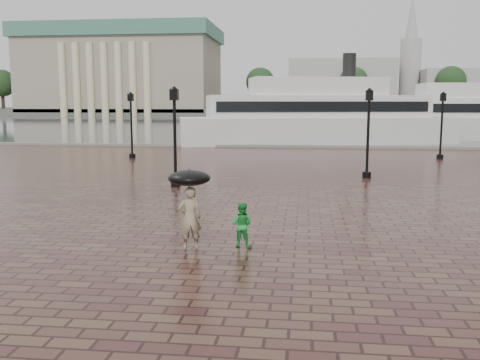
{
  "coord_description": "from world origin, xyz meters",
  "views": [
    {
      "loc": [
        -0.17,
        -13.61,
        3.81
      ],
      "look_at": [
        -2.17,
        2.84,
        1.4
      ],
      "focal_mm": 40.0,
      "sensor_mm": 36.0,
      "label": 1
    }
  ],
  "objects_px": {
    "ferry_near": "(317,117)",
    "ferry_far": "(476,117)",
    "child_pedestrian": "(242,225)",
    "adult_pedestrian": "(190,218)",
    "street_lamps": "(282,128)"
  },
  "relations": [
    {
      "from": "ferry_near",
      "to": "ferry_far",
      "type": "height_order",
      "value": "ferry_near"
    },
    {
      "from": "child_pedestrian",
      "to": "ferry_near",
      "type": "xyz_separation_m",
      "value": [
        2.68,
        36.93,
        1.9
      ]
    },
    {
      "from": "adult_pedestrian",
      "to": "child_pedestrian",
      "type": "xyz_separation_m",
      "value": [
        1.31,
        0.39,
        -0.23
      ]
    },
    {
      "from": "adult_pedestrian",
      "to": "ferry_near",
      "type": "relative_size",
      "value": 0.06
    },
    {
      "from": "child_pedestrian",
      "to": "street_lamps",
      "type": "bearing_deg",
      "value": -81.01
    },
    {
      "from": "adult_pedestrian",
      "to": "ferry_far",
      "type": "xyz_separation_m",
      "value": [
        20.49,
        44.68,
        1.53
      ]
    },
    {
      "from": "adult_pedestrian",
      "to": "child_pedestrian",
      "type": "bearing_deg",
      "value": 177.94
    },
    {
      "from": "child_pedestrian",
      "to": "ferry_near",
      "type": "bearing_deg",
      "value": -84.2
    },
    {
      "from": "ferry_near",
      "to": "ferry_far",
      "type": "distance_m",
      "value": 18.07
    },
    {
      "from": "adult_pedestrian",
      "to": "ferry_far",
      "type": "bearing_deg",
      "value": -133.27
    },
    {
      "from": "street_lamps",
      "to": "ferry_near",
      "type": "height_order",
      "value": "ferry_near"
    },
    {
      "from": "street_lamps",
      "to": "ferry_near",
      "type": "bearing_deg",
      "value": 83.04
    },
    {
      "from": "ferry_near",
      "to": "ferry_far",
      "type": "bearing_deg",
      "value": 9.75
    },
    {
      "from": "ferry_near",
      "to": "ferry_far",
      "type": "xyz_separation_m",
      "value": [
        16.5,
        7.37,
        -0.13
      ]
    },
    {
      "from": "child_pedestrian",
      "to": "ferry_near",
      "type": "distance_m",
      "value": 37.07
    }
  ]
}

